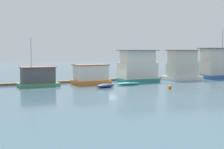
# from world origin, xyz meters

# --- Properties ---
(ground_plane) EXTENTS (200.00, 200.00, 0.00)m
(ground_plane) POSITION_xyz_m (0.00, 0.00, 0.00)
(ground_plane) COLOR #426070
(dock_walkway) EXTENTS (59.60, 1.79, 0.30)m
(dock_walkway) POSITION_xyz_m (0.00, 3.48, 0.15)
(dock_walkway) COLOR brown
(dock_walkway) RESTS_ON ground_plane
(houseboat_green) EXTENTS (5.76, 3.56, 7.09)m
(houseboat_green) POSITION_xyz_m (-11.38, 0.36, 1.30)
(houseboat_green) COLOR #4C9360
(houseboat_green) RESTS_ON ground_plane
(houseboat_orange) EXTENTS (5.48, 3.78, 3.03)m
(houseboat_orange) POSITION_xyz_m (-3.28, -0.15, 1.44)
(houseboat_orange) COLOR orange
(houseboat_orange) RESTS_ON ground_plane
(houseboat_teal) EXTENTS (6.65, 4.02, 5.28)m
(houseboat_teal) POSITION_xyz_m (5.61, 0.59, 2.42)
(houseboat_teal) COLOR teal
(houseboat_teal) RESTS_ON ground_plane
(houseboat_white) EXTENTS (6.20, 4.03, 5.31)m
(houseboat_white) POSITION_xyz_m (14.18, -0.58, 2.35)
(houseboat_white) COLOR white
(houseboat_white) RESTS_ON ground_plane
(houseboat_blue) EXTENTS (6.83, 4.13, 9.43)m
(houseboat_blue) POSITION_xyz_m (22.74, -0.14, 2.63)
(houseboat_blue) COLOR #3866B7
(houseboat_blue) RESTS_ON ground_plane
(dinghy_navy) EXTENTS (3.28, 2.03, 0.54)m
(dinghy_navy) POSITION_xyz_m (-3.30, -5.77, 0.27)
(dinghy_navy) COLOR navy
(dinghy_navy) RESTS_ON ground_plane
(dinghy_teal) EXTENTS (3.90, 1.29, 0.43)m
(dinghy_teal) POSITION_xyz_m (1.24, -4.29, 0.22)
(dinghy_teal) COLOR teal
(dinghy_teal) RESTS_ON ground_plane
(buoy_orange) EXTENTS (0.49, 0.49, 0.49)m
(buoy_orange) POSITION_xyz_m (3.94, -10.89, 0.24)
(buoy_orange) COLOR orange
(buoy_orange) RESTS_ON ground_plane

